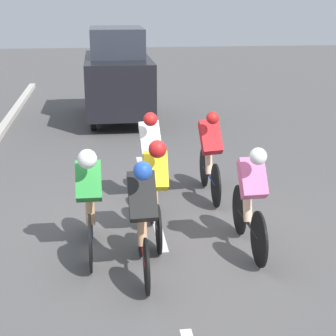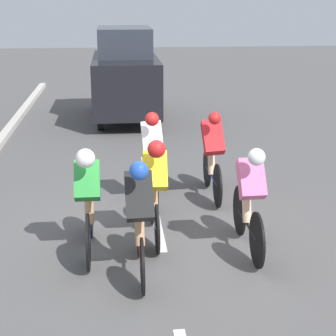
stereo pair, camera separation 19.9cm
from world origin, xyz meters
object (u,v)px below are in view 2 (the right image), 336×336
at_px(cyclist_pink, 250,197).
at_px(cyclist_red, 213,153).
at_px(cyclist_white, 153,154).
at_px(support_car, 125,75).
at_px(cyclist_black, 140,214).
at_px(cyclist_green, 88,198).
at_px(cyclist_yellow, 155,186).

bearing_deg(cyclist_pink, cyclist_red, -86.71).
bearing_deg(cyclist_white, support_car, -87.61).
bearing_deg(support_car, cyclist_pink, 99.22).
xyz_separation_m(cyclist_black, cyclist_green, (0.62, -0.65, -0.01)).
relative_size(cyclist_yellow, cyclist_pink, 0.98).
distance_m(cyclist_white, cyclist_red, 1.00).
relative_size(cyclist_green, cyclist_pink, 1.01).
bearing_deg(cyclist_white, cyclist_red, -173.09).
bearing_deg(support_car, cyclist_green, 85.31).
distance_m(cyclist_red, cyclist_pink, 2.11).
distance_m(cyclist_black, support_car, 9.07).
relative_size(cyclist_black, cyclist_white, 0.98).
xyz_separation_m(cyclist_red, cyclist_yellow, (1.07, 1.60, 0.02)).
bearing_deg(cyclist_red, cyclist_black, 63.23).
bearing_deg(cyclist_white, cyclist_green, 62.63).
height_order(cyclist_green, cyclist_pink, cyclist_green).
bearing_deg(cyclist_black, cyclist_yellow, -103.94).
xyz_separation_m(cyclist_black, support_car, (-0.07, -9.06, 0.40)).
xyz_separation_m(cyclist_yellow, support_car, (0.19, -8.03, 0.41)).
bearing_deg(cyclist_red, cyclist_yellow, 56.16).
distance_m(cyclist_green, cyclist_pink, 2.08).
relative_size(cyclist_black, cyclist_green, 0.95).
height_order(cyclist_yellow, cyclist_pink, same).
relative_size(cyclist_white, cyclist_yellow, 1.00).
bearing_deg(cyclist_yellow, cyclist_black, 76.06).
height_order(cyclist_white, support_car, support_car).
height_order(cyclist_black, support_car, support_car).
distance_m(cyclist_pink, support_car, 8.66).
relative_size(cyclist_black, cyclist_pink, 0.96).
relative_size(cyclist_white, cyclist_red, 0.97).
bearing_deg(cyclist_red, cyclist_white, 6.91).
bearing_deg(cyclist_green, cyclist_red, -134.61).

